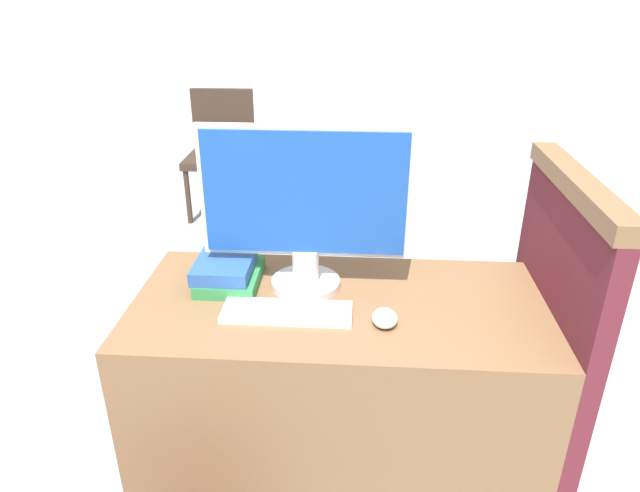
{
  "coord_description": "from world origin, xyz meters",
  "views": [
    {
      "loc": [
        0.04,
        -1.1,
        1.57
      ],
      "look_at": [
        -0.05,
        0.26,
        0.92
      ],
      "focal_mm": 32.0,
      "sensor_mm": 36.0,
      "label": 1
    }
  ],
  "objects_px": {
    "book_stack": "(228,271)",
    "far_chair": "(221,146)",
    "mouse": "(385,318)",
    "monitor": "(305,206)",
    "keyboard": "(287,312)"
  },
  "relations": [
    {
      "from": "book_stack",
      "to": "far_chair",
      "type": "bearing_deg",
      "value": 103.86
    },
    {
      "from": "mouse",
      "to": "far_chair",
      "type": "height_order",
      "value": "far_chair"
    },
    {
      "from": "mouse",
      "to": "far_chair",
      "type": "bearing_deg",
      "value": 112.14
    },
    {
      "from": "monitor",
      "to": "keyboard",
      "type": "bearing_deg",
      "value": -102.26
    },
    {
      "from": "keyboard",
      "to": "book_stack",
      "type": "xyz_separation_m",
      "value": [
        -0.2,
        0.17,
        0.03
      ]
    },
    {
      "from": "mouse",
      "to": "monitor",
      "type": "bearing_deg",
      "value": 139.26
    },
    {
      "from": "monitor",
      "to": "book_stack",
      "type": "xyz_separation_m",
      "value": [
        -0.24,
        0.0,
        -0.22
      ]
    },
    {
      "from": "keyboard",
      "to": "mouse",
      "type": "relative_size",
      "value": 4.09
    },
    {
      "from": "monitor",
      "to": "mouse",
      "type": "relative_size",
      "value": 6.84
    },
    {
      "from": "mouse",
      "to": "far_chair",
      "type": "relative_size",
      "value": 0.1
    },
    {
      "from": "book_stack",
      "to": "mouse",
      "type": "bearing_deg",
      "value": -23.05
    },
    {
      "from": "mouse",
      "to": "book_stack",
      "type": "height_order",
      "value": "book_stack"
    },
    {
      "from": "far_chair",
      "to": "mouse",
      "type": "bearing_deg",
      "value": -27.04
    },
    {
      "from": "keyboard",
      "to": "book_stack",
      "type": "relative_size",
      "value": 1.55
    },
    {
      "from": "keyboard",
      "to": "far_chair",
      "type": "bearing_deg",
      "value": 107.14
    }
  ]
}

